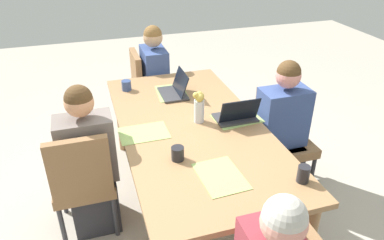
# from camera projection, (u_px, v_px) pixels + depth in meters

# --- Properties ---
(ground_plane) EXTENTS (10.00, 10.00, 0.00)m
(ground_plane) POSITION_uv_depth(u_px,v_px,m) (192.00, 201.00, 3.19)
(ground_plane) COLOR #B2A899
(dining_table) EXTENTS (2.15, 1.07, 0.75)m
(dining_table) POSITION_uv_depth(u_px,v_px,m) (192.00, 133.00, 2.86)
(dining_table) COLOR #9E754C
(dining_table) RESTS_ON ground_plane
(chair_near_left_near) EXTENTS (0.44, 0.44, 0.90)m
(chair_near_left_near) POSITION_uv_depth(u_px,v_px,m) (282.00, 132.00, 3.23)
(chair_near_left_near) COLOR olive
(chair_near_left_near) RESTS_ON ground_plane
(person_near_left_near) EXTENTS (0.36, 0.40, 1.19)m
(person_near_left_near) POSITION_uv_depth(u_px,v_px,m) (280.00, 135.00, 3.14)
(person_near_left_near) COLOR #2D2D33
(person_near_left_near) RESTS_ON ground_plane
(chair_far_left_mid) EXTENTS (0.44, 0.44, 0.90)m
(chair_far_left_mid) POSITION_uv_depth(u_px,v_px,m) (83.00, 179.00, 2.66)
(chair_far_left_mid) COLOR olive
(chair_far_left_mid) RESTS_ON ground_plane
(person_far_left_mid) EXTENTS (0.36, 0.40, 1.19)m
(person_far_left_mid) POSITION_uv_depth(u_px,v_px,m) (90.00, 168.00, 2.73)
(person_far_left_mid) COLOR #2D2D33
(person_far_left_mid) RESTS_ON ground_plane
(chair_head_right_left_far) EXTENTS (0.44, 0.44, 0.90)m
(chair_head_right_left_far) POSITION_uv_depth(u_px,v_px,m) (148.00, 87.00, 4.08)
(chair_head_right_left_far) COLOR olive
(chair_head_right_left_far) RESTS_ON ground_plane
(person_head_right_left_far) EXTENTS (0.40, 0.36, 1.19)m
(person_head_right_left_far) POSITION_uv_depth(u_px,v_px,m) (155.00, 86.00, 4.04)
(person_head_right_left_far) COLOR #2D2D33
(person_head_right_left_far) RESTS_ON ground_plane
(flower_vase) EXTENTS (0.09, 0.09, 0.26)m
(flower_vase) POSITION_uv_depth(u_px,v_px,m) (199.00, 105.00, 2.81)
(flower_vase) COLOR silver
(flower_vase) RESTS_ON dining_table
(placemat_near_left_near) EXTENTS (0.29, 0.38, 0.00)m
(placemat_near_left_near) POSITION_uv_depth(u_px,v_px,m) (237.00, 118.00, 2.92)
(placemat_near_left_near) COLOR #9EBC66
(placemat_near_left_near) RESTS_ON dining_table
(placemat_far_left_mid) EXTENTS (0.26, 0.36, 0.00)m
(placemat_far_left_mid) POSITION_uv_depth(u_px,v_px,m) (144.00, 133.00, 2.73)
(placemat_far_left_mid) COLOR #9EBC66
(placemat_far_left_mid) RESTS_ON dining_table
(placemat_head_right_left_far) EXTENTS (0.38, 0.28, 0.00)m
(placemat_head_right_left_far) POSITION_uv_depth(u_px,v_px,m) (171.00, 93.00, 3.34)
(placemat_head_right_left_far) COLOR #9EBC66
(placemat_head_right_left_far) RESTS_ON dining_table
(placemat_head_left_right_near) EXTENTS (0.37, 0.28, 0.00)m
(placemat_head_left_right_near) POSITION_uv_depth(u_px,v_px,m) (221.00, 176.00, 2.28)
(placemat_head_left_right_near) COLOR #9EBC66
(placemat_head_left_right_near) RESTS_ON dining_table
(laptop_head_right_left_far) EXTENTS (0.32, 0.22, 0.21)m
(laptop_head_right_left_far) POSITION_uv_depth(u_px,v_px,m) (175.00, 90.00, 3.29)
(laptop_head_right_left_far) COLOR #38383D
(laptop_head_right_left_far) RESTS_ON dining_table
(laptop_near_left_near) EXTENTS (0.22, 0.32, 0.21)m
(laptop_near_left_near) POSITION_uv_depth(u_px,v_px,m) (236.00, 116.00, 2.88)
(laptop_near_left_near) COLOR #38383D
(laptop_near_left_near) RESTS_ON dining_table
(coffee_mug_near_left) EXTENTS (0.09, 0.09, 0.09)m
(coffee_mug_near_left) POSITION_uv_depth(u_px,v_px,m) (126.00, 85.00, 3.38)
(coffee_mug_near_left) COLOR #33477A
(coffee_mug_near_left) RESTS_ON dining_table
(coffee_mug_near_right) EXTENTS (0.07, 0.07, 0.11)m
(coffee_mug_near_right) POSITION_uv_depth(u_px,v_px,m) (303.00, 174.00, 2.21)
(coffee_mug_near_right) COLOR #232328
(coffee_mug_near_right) RESTS_ON dining_table
(coffee_mug_centre_left) EXTENTS (0.09, 0.09, 0.09)m
(coffee_mug_centre_left) POSITION_uv_depth(u_px,v_px,m) (178.00, 153.00, 2.42)
(coffee_mug_centre_left) COLOR #232328
(coffee_mug_centre_left) RESTS_ON dining_table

